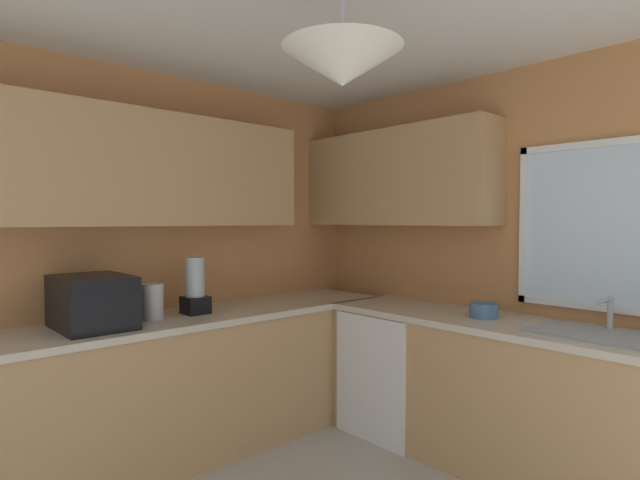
{
  "coord_description": "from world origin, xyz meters",
  "views": [
    {
      "loc": [
        1.3,
        -1.29,
        1.48
      ],
      "look_at": [
        -0.81,
        0.63,
        1.37
      ],
      "focal_mm": 28.12,
      "sensor_mm": 36.0,
      "label": 1
    }
  ],
  "objects_px": {
    "bowl": "(484,310)",
    "microwave": "(92,302)",
    "dishwasher": "(397,370)",
    "sink_assembly": "(599,333)",
    "kettle": "(153,302)",
    "blender_appliance": "(195,288)"
  },
  "relations": [
    {
      "from": "bowl",
      "to": "microwave",
      "type": "bearing_deg",
      "value": -125.0
    },
    {
      "from": "dishwasher",
      "to": "sink_assembly",
      "type": "height_order",
      "value": "sink_assembly"
    },
    {
      "from": "microwave",
      "to": "dishwasher",
      "type": "bearing_deg",
      "value": 70.28
    },
    {
      "from": "kettle",
      "to": "sink_assembly",
      "type": "bearing_deg",
      "value": 38.37
    },
    {
      "from": "dishwasher",
      "to": "kettle",
      "type": "distance_m",
      "value": 1.73
    },
    {
      "from": "blender_appliance",
      "to": "microwave",
      "type": "bearing_deg",
      "value": -90.0
    },
    {
      "from": "dishwasher",
      "to": "blender_appliance",
      "type": "bearing_deg",
      "value": -118.59
    },
    {
      "from": "sink_assembly",
      "to": "blender_appliance",
      "type": "distance_m",
      "value": 2.33
    },
    {
      "from": "dishwasher",
      "to": "sink_assembly",
      "type": "distance_m",
      "value": 1.39
    },
    {
      "from": "kettle",
      "to": "sink_assembly",
      "type": "relative_size",
      "value": 0.34
    },
    {
      "from": "microwave",
      "to": "bowl",
      "type": "relative_size",
      "value": 2.79
    },
    {
      "from": "sink_assembly",
      "to": "blender_appliance",
      "type": "height_order",
      "value": "blender_appliance"
    },
    {
      "from": "kettle",
      "to": "blender_appliance",
      "type": "relative_size",
      "value": 0.61
    },
    {
      "from": "dishwasher",
      "to": "sink_assembly",
      "type": "relative_size",
      "value": 1.31
    },
    {
      "from": "microwave",
      "to": "blender_appliance",
      "type": "height_order",
      "value": "blender_appliance"
    },
    {
      "from": "blender_appliance",
      "to": "bowl",
      "type": "bearing_deg",
      "value": 43.45
    },
    {
      "from": "bowl",
      "to": "sink_assembly",
      "type": "bearing_deg",
      "value": 0.53
    },
    {
      "from": "microwave",
      "to": "sink_assembly",
      "type": "height_order",
      "value": "microwave"
    },
    {
      "from": "dishwasher",
      "to": "microwave",
      "type": "xyz_separation_m",
      "value": [
        -0.66,
        -1.84,
        0.61
      ]
    },
    {
      "from": "microwave",
      "to": "bowl",
      "type": "height_order",
      "value": "microwave"
    },
    {
      "from": "dishwasher",
      "to": "blender_appliance",
      "type": "relative_size",
      "value": 2.34
    },
    {
      "from": "sink_assembly",
      "to": "bowl",
      "type": "relative_size",
      "value": 3.76
    }
  ]
}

